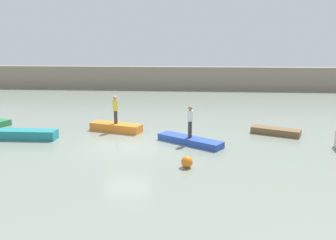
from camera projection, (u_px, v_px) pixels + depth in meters
The scene contains 9 objects.
ground_plane at pixel (127, 146), 18.74m from camera, with size 120.00×120.00×0.00m, color gray.
embankment_wall at pixel (164, 78), 41.05m from camera, with size 80.00×1.20×2.72m, color gray.
rowboat_teal at pixel (25, 135), 20.00m from camera, with size 3.68×0.91×0.55m, color teal.
rowboat_orange at pixel (116, 127), 21.80m from camera, with size 3.37×0.95×0.50m, color orange.
rowboat_blue at pixel (190, 141), 19.09m from camera, with size 3.92×0.91×0.36m, color #2B4CAD.
rowboat_brown at pixel (276, 131), 21.03m from camera, with size 2.90×0.90×0.39m, color brown.
person_yellow_shirt at pixel (115, 108), 21.52m from camera, with size 0.32×0.32×1.78m.
person_white_shirt at pixel (190, 120), 18.83m from camera, with size 0.32×0.32×1.78m.
mooring_buoy at pixel (187, 162), 15.44m from camera, with size 0.54×0.54×0.54m, color orange.
Camera 1 is at (3.67, -17.72, 5.55)m, focal length 36.48 mm.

